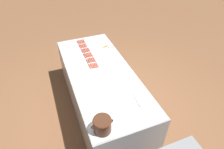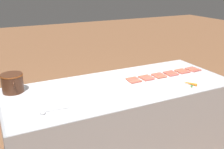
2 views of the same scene
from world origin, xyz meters
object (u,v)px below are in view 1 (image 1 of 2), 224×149
Objects in this scene: hot_dog_13 at (83,46)px; hot_dog_29 at (90,66)px; hot_dog_11 at (96,65)px; hot_dog_23 at (92,66)px; hot_dog_14 at (85,50)px; hot_dog_28 at (87,61)px; hot_dog_8 at (87,50)px; hot_dog_3 at (91,54)px; hot_dog_9 at (90,55)px; hot_dog_20 at (84,51)px; hot_dog_5 at (97,65)px; hot_dog_17 at (94,66)px; hot_dog_10 at (93,60)px; bean_pot at (102,124)px; hot_dog_24 at (78,42)px; hot_dog_25 at (80,46)px; hot_dog_6 at (82,41)px; hot_dog_22 at (89,60)px; hot_dog_26 at (82,51)px; hot_dog_19 at (82,46)px; hot_dog_15 at (88,55)px; hot_dog_21 at (86,55)px; hot_dog_18 at (79,42)px; hot_dog_0 at (84,41)px; hot_dog_4 at (94,59)px; hot_dog_1 at (86,45)px; hot_dog_27 at (85,56)px; hot_dog_16 at (91,60)px; hot_dog_7 at (85,45)px; hot_dog_12 at (81,42)px; hot_dog_2 at (89,50)px; serving_spoon at (139,104)px; carrot at (104,47)px.

hot_dog_13 is 1.00× the size of hot_dog_29.
hot_dog_23 is (0.07, -0.01, 0.00)m from hot_dog_11.
hot_dog_11 is at bearing 94.07° from hot_dog_14.
hot_dog_28 is at bearing 80.16° from hot_dog_14.
hot_dog_29 is (0.10, 0.52, 0.00)m from hot_dog_8.
hot_dog_14 is (0.07, -0.18, 0.00)m from hot_dog_3.
hot_dog_9 is 0.18m from hot_dog_20.
hot_dog_5 and hot_dog_17 have the same top height.
bean_pot is (0.31, 1.44, 0.10)m from hot_dog_10.
hot_dog_24 is 0.17m from hot_dog_25.
hot_dog_6 is 0.88m from hot_dog_17.
hot_dog_22 is 1.00× the size of hot_dog_23.
hot_dog_26 is 0.36m from hot_dog_28.
hot_dog_19 and hot_dog_25 have the same top height.
hot_dog_13 is at bearing -89.99° from hot_dog_15.
hot_dog_8 is at bearing -176.45° from hot_dog_20.
hot_dog_8 is 1.00× the size of hot_dog_28.
hot_dog_28 is at bearing 79.90° from hot_dog_21.
hot_dog_21 is at bearing -98.67° from bean_pot.
hot_dog_18 is 1.00× the size of hot_dog_23.
hot_dog_23 is at bearing 92.12° from hot_dog_24.
hot_dog_20 is 0.18m from hot_dog_25.
hot_dog_19 is (0.10, -0.70, 0.00)m from hot_dog_5.
hot_dog_11 is at bearing 97.39° from hot_dog_20.
hot_dog_21 is at bearing 90.17° from hot_dog_18.
hot_dog_10 is 0.36m from hot_dog_14.
hot_dog_0 is 1.00× the size of hot_dog_11.
hot_dog_5 is 1.00× the size of hot_dog_25.
hot_dog_5 is (0.00, 0.17, 0.00)m from hot_dog_4.
hot_dog_17 and hot_dog_23 have the same top height.
bean_pot is at bearing 81.33° from hot_dog_21.
hot_dog_1 is 1.00× the size of hot_dog_17.
hot_dog_26 and hot_dog_27 have the same top height.
hot_dog_25 is at bearing -79.63° from hot_dog_10.
hot_dog_15 is 0.53m from hot_dog_24.
hot_dog_23 is at bearing 90.14° from hot_dog_18.
hot_dog_4 is 1.00× the size of hot_dog_16.
hot_dog_0 is at bearing -100.31° from hot_dog_7.
hot_dog_5 is at bearing -177.07° from hot_dog_17.
hot_dog_12 is at bearing -90.77° from hot_dog_14.
hot_dog_1 is 0.18m from hot_dog_2.
hot_dog_10 is 1.00× the size of hot_dog_19.
hot_dog_16 is at bearing -75.25° from serving_spoon.
hot_dog_20 is at bearing -97.82° from bean_pot.
hot_dog_8 is at bearing -84.54° from hot_dog_4.
hot_dog_29 is at bearing -99.47° from bean_pot.
hot_dog_13 is at bearing -83.25° from hot_dog_4.
hot_dog_27 is (0.07, 0.53, 0.00)m from hot_dog_12.
hot_dog_19 is at bearing -79.67° from hot_dog_4.
carrot is (-0.04, -1.55, 0.01)m from serving_spoon.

